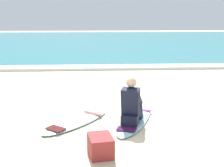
% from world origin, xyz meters
% --- Properties ---
extents(ground_plane, '(80.00, 80.00, 0.00)m').
position_xyz_m(ground_plane, '(0.00, 0.00, 0.00)').
color(ground_plane, beige).
extents(sea, '(80.00, 28.00, 0.10)m').
position_xyz_m(sea, '(0.00, 20.26, 0.05)').
color(sea, teal).
rests_on(sea, ground).
extents(breaking_foam, '(80.00, 0.90, 0.11)m').
position_xyz_m(breaking_foam, '(0.00, 6.56, 0.06)').
color(breaking_foam, white).
rests_on(breaking_foam, ground).
extents(surfboard_main, '(1.26, 2.15, 0.08)m').
position_xyz_m(surfboard_main, '(0.81, 0.04, 0.04)').
color(surfboard_main, '#9ED1E5').
rests_on(surfboard_main, ground).
extents(surfer_seated, '(0.54, 0.77, 0.95)m').
position_xyz_m(surfer_seated, '(0.70, -0.22, 0.44)').
color(surfer_seated, black).
rests_on(surfer_seated, surfboard_main).
extents(surfboard_spare_near, '(1.58, 1.78, 0.08)m').
position_xyz_m(surfboard_spare_near, '(-0.40, -0.01, 0.04)').
color(surfboard_spare_near, '#9ED1E5').
rests_on(surfboard_spare_near, ground).
extents(beach_bag, '(0.43, 0.53, 0.32)m').
position_xyz_m(beach_bag, '(0.05, -1.50, 0.16)').
color(beach_bag, maroon).
rests_on(beach_bag, ground).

